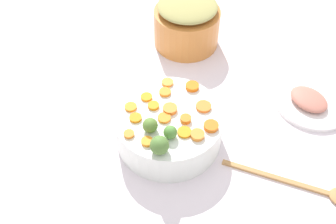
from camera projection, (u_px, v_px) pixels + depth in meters
tabletop at (176, 135)px, 1.03m from camera, size 2.40×2.40×0.02m
serving_bowl_carrots at (168, 127)px, 0.98m from camera, size 0.27×0.27×0.09m
metal_pot at (187, 27)px, 1.22m from camera, size 0.21×0.21×0.12m
stuffing_mound at (187, 6)px, 1.17m from camera, size 0.18×0.18×0.03m
carrot_slice_0 at (129, 134)px, 0.90m from camera, size 0.04×0.04×0.01m
carrot_slice_1 at (184, 132)px, 0.90m from camera, size 0.05×0.05×0.01m
carrot_slice_2 at (165, 92)px, 0.98m from camera, size 0.04×0.04×0.01m
carrot_slice_3 at (147, 142)px, 0.88m from camera, size 0.04×0.04×0.01m
carrot_slice_4 at (204, 107)px, 0.95m from camera, size 0.05×0.05×0.01m
carrot_slice_5 at (147, 97)px, 0.97m from camera, size 0.04×0.04×0.01m
carrot_slice_6 at (170, 109)px, 0.95m from camera, size 0.05×0.05×0.01m
carrot_slice_7 at (136, 118)px, 0.93m from camera, size 0.04×0.04×0.01m
carrot_slice_8 at (153, 106)px, 0.95m from camera, size 0.04×0.04×0.01m
carrot_slice_9 at (192, 86)px, 1.00m from camera, size 0.04×0.04×0.01m
carrot_slice_10 at (168, 83)px, 1.01m from camera, size 0.04×0.04×0.01m
carrot_slice_11 at (131, 107)px, 0.95m from camera, size 0.04×0.04×0.01m
carrot_slice_12 at (186, 119)px, 0.92m from camera, size 0.04×0.04×0.01m
carrot_slice_13 at (164, 118)px, 0.93m from camera, size 0.04×0.04×0.01m
carrot_slice_14 at (197, 135)px, 0.89m from camera, size 0.05×0.05×0.01m
carrot_slice_15 at (211, 126)px, 0.91m from camera, size 0.04×0.04×0.01m
brussels_sprout_0 at (149, 124)px, 0.90m from camera, size 0.04×0.04×0.04m
brussels_sprout_1 at (159, 145)px, 0.85m from camera, size 0.04×0.04×0.04m
brussels_sprout_2 at (170, 132)px, 0.88m from camera, size 0.03×0.03×0.03m
wooden_spoon at (322, 191)px, 0.90m from camera, size 0.16×0.32×0.01m
ham_plate at (312, 102)px, 1.09m from camera, size 0.21×0.21×0.01m
ham_slice_main at (309, 99)px, 1.07m from camera, size 0.10×0.12×0.02m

